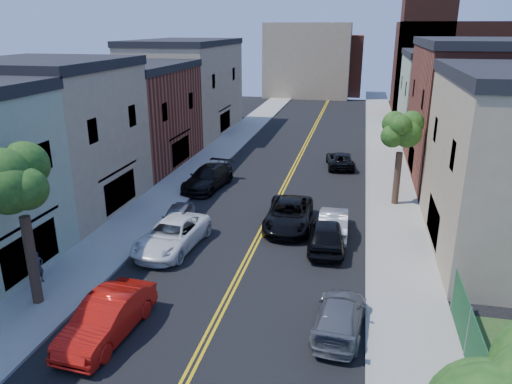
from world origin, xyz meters
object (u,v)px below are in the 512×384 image
Objects in this scene: black_car_left at (208,178)px; dark_car_right_far at (340,160)px; black_suv_lane at (289,214)px; pedestrian_left at (38,267)px; red_sedan at (107,318)px; grey_car_right at (340,316)px; grey_car_left at (177,218)px; white_pickup at (172,235)px; black_car_right at (327,234)px; silver_car_right at (333,222)px.

dark_car_right_far is (9.30, 7.83, -0.18)m from black_car_left.
pedestrian_left is (-10.29, -9.35, 0.13)m from black_suv_lane.
grey_car_right is (8.77, 2.25, -0.16)m from red_sedan.
grey_car_right is 0.98× the size of dark_car_right_far.
black_car_left is at bearing 136.72° from black_suv_lane.
grey_car_left is at bearing 52.49° from dark_car_right_far.
grey_car_right reaches higher than dark_car_right_far.
white_pickup is 0.99× the size of black_suv_lane.
grey_car_right is (9.24, -5.70, -0.13)m from white_pickup.
black_car_right reaches higher than white_pickup.
grey_car_left is at bearing -8.26° from pedestrian_left.
red_sedan is 0.88× the size of white_pickup.
dark_car_right_far is (-1.17, 23.87, -0.01)m from grey_car_right.
grey_car_left is 2.54× the size of pedestrian_left.
pedestrian_left reaches higher than red_sedan.
red_sedan is 12.43m from black_car_right.
grey_car_right is at bearing -26.51° from white_pickup.
dark_car_right_far is at bearing 78.01° from black_suv_lane.
white_pickup is at bearing -27.15° from grey_car_right.
black_car_right reaches higher than dark_car_right_far.
red_sedan is at bearing 54.09° from silver_car_right.
red_sedan is 13.35m from black_suv_lane.
silver_car_right is 14.48m from dark_car_right_far.
red_sedan is at bearing -101.99° from pedestrian_left.
black_suv_lane is 13.90m from pedestrian_left.
white_pickup is 1.25× the size of grey_car_right.
black_suv_lane is (-2.35, -13.86, 0.15)m from dark_car_right_far.
black_car_left reaches higher than silver_car_right.
black_suv_lane is (-3.52, 10.02, 0.14)m from grey_car_right.
grey_car_left is 7.66m from black_car_left.
dark_car_right_far is at bearing 77.76° from red_sedan.
pedestrian_left is (-12.98, -8.73, 0.17)m from silver_car_right.
red_sedan is 1.03× the size of black_car_right.
black_car_left is at bearing 5.85° from pedestrian_left.
dark_car_right_far is at bearing 53.59° from grey_car_left.
grey_car_right is 0.79× the size of black_suv_lane.
dark_car_right_far is (8.80, 15.47, -0.03)m from grey_car_left.
red_sedan is 3.21× the size of pedestrian_left.
black_suv_lane is at bearing 7.28° from grey_car_left.
pedestrian_left reaches higher than black_car_right.
black_car_left is (-1.70, 18.30, -0.00)m from red_sedan.
pedestrian_left reaches higher than black_suv_lane.
white_pickup is 1.22× the size of dark_car_right_far.
white_pickup reaches higher than grey_car_right.
red_sedan is at bearing -90.32° from grey_car_left.
black_car_left reaches higher than grey_car_left.
black_car_right is at bearing 82.46° from dark_car_right_far.
black_car_right is 1.05× the size of dark_car_right_far.
black_suv_lane is 3.68× the size of pedestrian_left.
black_car_right reaches higher than grey_car_left.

